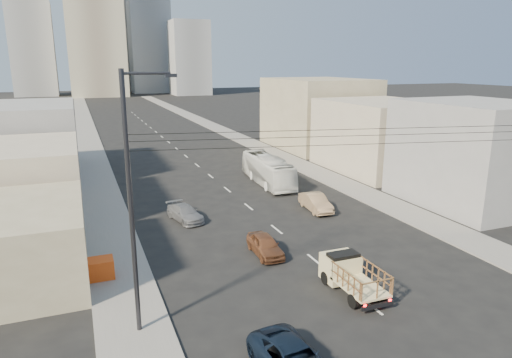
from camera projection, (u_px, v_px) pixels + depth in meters
ground at (396, 325)px, 21.85m from camera, size 420.00×420.00×0.00m
sidewalk_left at (87, 134)px, 80.74m from camera, size 3.50×180.00×0.12m
sidewalk_right at (215, 127)px, 89.11m from camera, size 3.50×180.00×0.12m
lane_dashes at (173, 145)px, 69.62m from camera, size 0.15×104.00×0.01m
flatbed_pickup at (351, 273)px, 24.89m from camera, size 1.95×4.41×1.90m
city_bus at (268, 170)px, 47.24m from camera, size 3.03×10.51×2.89m
sedan_brown at (265, 245)px, 29.79m from camera, size 1.66×3.93×1.32m
sedan_tan at (316, 202)px, 38.75m from camera, size 1.83×4.41×1.42m
sedan_grey at (185, 213)px, 36.31m from camera, size 2.62×4.47×1.22m
streetlamp_left at (133, 200)px, 19.81m from camera, size 2.36×0.25×12.00m
overhead_wires at (389, 136)px, 20.99m from camera, size 23.01×5.02×0.72m
crate_stack at (98, 269)px, 26.28m from camera, size 1.80×1.20×1.14m
bldg_right_near at (474, 153)px, 40.12m from camera, size 10.00×12.00×9.00m
bldg_right_mid at (381, 136)px, 53.04m from camera, size 11.00×14.00×8.00m
bldg_right_far at (318, 113)px, 67.39m from camera, size 12.00×16.00×10.00m
bldg_left_near at (0, 246)px, 25.72m from camera, size 9.00×10.00×4.40m
bldg_left_mid at (6, 183)px, 35.98m from camera, size 11.00×12.00×6.00m
bldg_left_far at (17, 142)px, 49.07m from camera, size 12.00×16.00×8.00m
high_rise_tower at (93, 13)px, 166.22m from camera, size 20.00×20.00×60.00m
midrise_ne at (149, 44)px, 190.04m from camera, size 16.00×16.00×40.00m
midrise_nw at (33, 50)px, 170.61m from camera, size 15.00×15.00×34.00m
midrise_back at (116, 40)px, 198.80m from camera, size 18.00×18.00×44.00m
midrise_east at (189, 58)px, 177.77m from camera, size 14.00×14.00×28.00m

